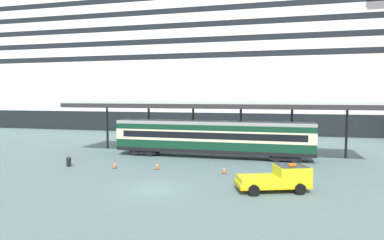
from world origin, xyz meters
name	(u,v)px	position (x,y,z in m)	size (l,w,h in m)	color
ground_plane	(154,189)	(0.00, 0.00, 0.00)	(400.00, 400.00, 0.00)	slate
cruise_ship	(195,67)	(-9.22, 51.99, 13.65)	(170.07, 31.28, 38.78)	black
platform_canopy	(213,104)	(1.87, 13.97, 6.03)	(35.08, 6.08, 6.33)	#B8B8B8
train_carriage	(212,137)	(1.87, 13.51, 2.31)	(22.04, 2.81, 4.11)	black
service_truck	(279,178)	(9.00, 1.72, 0.99)	(5.58, 3.63, 2.02)	yellow
traffic_cone_near	(224,170)	(4.32, 6.19, 0.33)	(0.36, 0.36, 0.67)	black
traffic_cone_mid	(157,166)	(-2.06, 6.30, 0.36)	(0.36, 0.36, 0.72)	black
traffic_cone_far	(115,165)	(-6.18, 5.79, 0.34)	(0.36, 0.36, 0.70)	black
quay_bollard	(69,161)	(-10.95, 5.45, 0.52)	(0.48, 0.48, 0.96)	black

